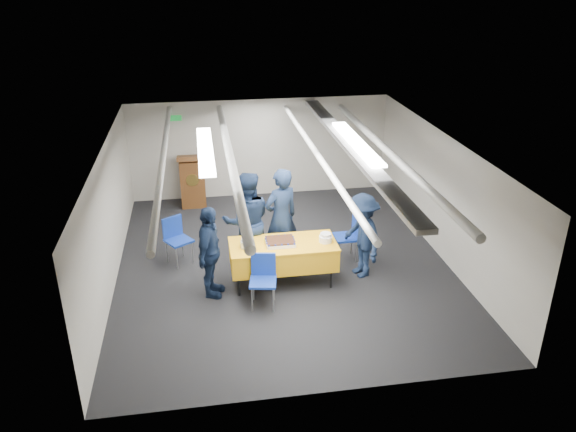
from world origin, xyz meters
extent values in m
plane|color=black|center=(0.00, 0.00, 0.00)|extent=(7.00, 7.00, 0.00)
cube|color=beige|center=(0.00, 3.49, 1.15)|extent=(6.00, 0.02, 2.30)
cube|color=beige|center=(-2.99, 0.00, 1.15)|extent=(0.02, 7.00, 2.30)
cube|color=beige|center=(2.99, 0.00, 1.15)|extent=(0.02, 7.00, 2.30)
cube|color=silver|center=(0.00, 0.00, 2.29)|extent=(6.00, 7.00, 0.02)
cylinder|color=silver|center=(-2.00, 0.00, 2.18)|extent=(0.10, 6.90, 0.10)
cylinder|color=silver|center=(-0.90, 0.00, 2.14)|extent=(0.14, 6.90, 0.14)
cylinder|color=silver|center=(0.60, 0.00, 2.10)|extent=(0.10, 6.90, 0.10)
cylinder|color=silver|center=(1.90, 0.00, 2.06)|extent=(0.14, 6.90, 0.14)
cube|color=gray|center=(1.20, 0.00, 2.20)|extent=(0.28, 6.90, 0.08)
cube|color=white|center=(-1.30, 0.00, 2.27)|extent=(0.25, 2.60, 0.04)
cube|color=white|center=(1.30, 0.00, 2.27)|extent=(0.25, 2.60, 0.04)
cube|color=#0C591E|center=(-1.90, 3.47, 1.95)|extent=(0.30, 0.04, 0.12)
cylinder|color=black|center=(-0.89, -0.98, 0.18)|extent=(0.04, 0.04, 0.36)
cylinder|color=black|center=(0.68, -0.98, 0.18)|extent=(0.04, 0.04, 0.36)
cylinder|color=black|center=(-0.89, -0.39, 0.18)|extent=(0.04, 0.04, 0.36)
cylinder|color=black|center=(0.68, -0.39, 0.18)|extent=(0.04, 0.04, 0.36)
cube|color=#F2AC19|center=(-0.10, -0.69, 0.54)|extent=(1.80, 0.81, 0.39)
cube|color=#F2AC19|center=(-0.10, -0.69, 0.76)|extent=(1.82, 0.83, 0.03)
cube|color=white|center=(-0.15, -0.70, 0.80)|extent=(0.48, 0.39, 0.06)
cube|color=black|center=(-0.15, -0.70, 0.84)|extent=(0.46, 0.37, 0.03)
sphere|color=navy|center=(-0.37, -0.87, 0.84)|extent=(0.04, 0.04, 0.04)
sphere|color=navy|center=(-0.37, -0.52, 0.84)|extent=(0.04, 0.04, 0.04)
sphere|color=navy|center=(-0.26, -0.87, 0.84)|extent=(0.04, 0.04, 0.04)
sphere|color=navy|center=(-0.26, -0.52, 0.84)|extent=(0.04, 0.04, 0.04)
sphere|color=navy|center=(-0.15, -0.87, 0.84)|extent=(0.04, 0.04, 0.04)
sphere|color=navy|center=(-0.15, -0.52, 0.84)|extent=(0.04, 0.04, 0.04)
sphere|color=navy|center=(-0.05, -0.87, 0.84)|extent=(0.04, 0.04, 0.04)
sphere|color=navy|center=(-0.05, -0.52, 0.84)|extent=(0.04, 0.04, 0.04)
sphere|color=navy|center=(0.06, -0.87, 0.84)|extent=(0.04, 0.04, 0.04)
sphere|color=navy|center=(0.06, -0.52, 0.84)|extent=(0.04, 0.04, 0.04)
sphere|color=navy|center=(-0.39, -0.79, 0.84)|extent=(0.04, 0.04, 0.04)
sphere|color=navy|center=(0.08, -0.79, 0.84)|extent=(0.04, 0.04, 0.04)
sphere|color=navy|center=(-0.39, -0.70, 0.84)|extent=(0.04, 0.04, 0.04)
sphere|color=navy|center=(0.08, -0.70, 0.84)|extent=(0.04, 0.04, 0.04)
sphere|color=navy|center=(-0.39, -0.61, 0.84)|extent=(0.04, 0.04, 0.04)
sphere|color=navy|center=(0.08, -0.61, 0.84)|extent=(0.04, 0.04, 0.04)
cylinder|color=white|center=(-0.73, -0.74, 0.83)|extent=(0.20, 0.20, 0.12)
cylinder|color=white|center=(-0.73, -0.74, 0.92)|extent=(0.17, 0.17, 0.05)
cylinder|color=white|center=(0.62, -0.74, 0.82)|extent=(0.23, 0.23, 0.11)
cylinder|color=white|center=(0.62, -0.74, 0.90)|extent=(0.19, 0.19, 0.05)
cube|color=brown|center=(-1.60, 3.05, 0.55)|extent=(0.55, 0.45, 1.10)
cube|color=brown|center=(-1.60, 3.02, 1.15)|extent=(0.62, 0.53, 0.21)
cylinder|color=gold|center=(-1.60, 2.81, 0.70)|extent=(0.28, 0.02, 0.28)
cylinder|color=gray|center=(-0.73, -1.49, 0.21)|extent=(0.02, 0.02, 0.43)
cylinder|color=gray|center=(-0.39, -1.55, 0.21)|extent=(0.02, 0.02, 0.43)
cylinder|color=gray|center=(-0.67, -1.16, 0.21)|extent=(0.02, 0.02, 0.43)
cylinder|color=gray|center=(-0.33, -1.22, 0.21)|extent=(0.02, 0.02, 0.43)
cube|color=#13339B|center=(-0.53, -1.35, 0.45)|extent=(0.49, 0.49, 0.04)
cube|color=#13339B|center=(-0.50, -1.17, 0.67)|extent=(0.40, 0.11, 0.40)
cylinder|color=gray|center=(1.01, 0.16, 0.21)|extent=(0.02, 0.02, 0.43)
cylinder|color=gray|center=(1.02, -0.18, 0.21)|extent=(0.02, 0.02, 0.43)
cylinder|color=gray|center=(1.35, 0.17, 0.21)|extent=(0.02, 0.02, 0.43)
cylinder|color=gray|center=(1.36, -0.17, 0.21)|extent=(0.02, 0.02, 0.43)
cube|color=#13339B|center=(1.19, 0.00, 0.45)|extent=(0.43, 0.43, 0.04)
cube|color=#13339B|center=(1.38, 0.00, 0.67)|extent=(0.05, 0.40, 0.40)
cylinder|color=gray|center=(-1.94, 0.11, 0.21)|extent=(0.02, 0.02, 0.43)
cylinder|color=gray|center=(-1.65, 0.29, 0.21)|extent=(0.02, 0.02, 0.43)
cylinder|color=gray|center=(-2.12, 0.40, 0.21)|extent=(0.02, 0.02, 0.43)
cylinder|color=gray|center=(-1.83, 0.58, 0.21)|extent=(0.02, 0.02, 0.43)
cube|color=#13339B|center=(-1.88, 0.35, 0.45)|extent=(0.58, 0.58, 0.04)
cube|color=#13339B|center=(-1.99, 0.50, 0.67)|extent=(0.36, 0.25, 0.40)
imported|color=black|center=(-0.03, 0.00, 0.93)|extent=(0.80, 0.69, 1.86)
imported|color=black|center=(-0.65, -0.03, 0.92)|extent=(0.92, 0.73, 1.84)
imported|color=black|center=(-1.34, -0.87, 0.80)|extent=(0.65, 1.01, 1.59)
imported|color=black|center=(1.30, -0.62, 0.77)|extent=(0.80, 1.11, 1.54)
camera|label=1|loc=(-1.38, -9.06, 5.10)|focal=35.00mm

